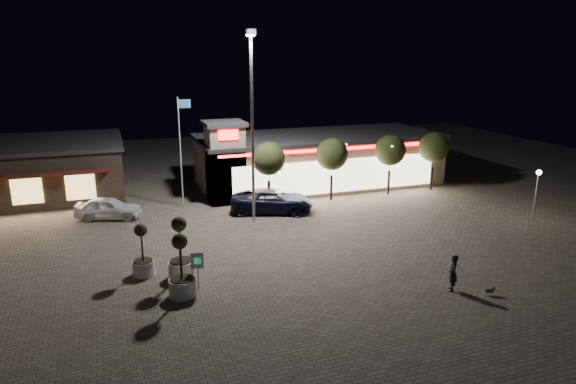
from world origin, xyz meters
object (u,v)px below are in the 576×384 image
object	(u,v)px
pickup_truck	(272,201)
pedestrian	(453,273)
planter_mid	(182,277)
valet_sign	(197,264)
planter_left	(143,259)
white_sedan	(109,208)

from	to	relation	value
pickup_truck	pedestrian	distance (m)	15.37
pedestrian	pickup_truck	bearing A→B (deg)	-134.29
pickup_truck	planter_mid	xyz separation A→B (m)	(-7.91, -11.05, 0.14)
pickup_truck	valet_sign	bearing A→B (deg)	165.98
pickup_truck	valet_sign	size ratio (longest dim) A/B	3.13
planter_left	valet_sign	distance (m)	3.49
pickup_truck	pedestrian	size ratio (longest dim) A/B	3.25
pickup_truck	planter_mid	world-z (taller)	planter_mid
pedestrian	valet_sign	world-z (taller)	valet_sign
planter_left	valet_sign	size ratio (longest dim) A/B	1.48
planter_left	pickup_truck	bearing A→B (deg)	40.41
white_sedan	planter_left	distance (m)	10.40
pickup_truck	pedestrian	world-z (taller)	pedestrian
white_sedan	pedestrian	distance (m)	22.87
pickup_truck	planter_mid	distance (m)	13.59
pickup_truck	planter_mid	size ratio (longest dim) A/B	1.89
pickup_truck	white_sedan	distance (m)	11.22
white_sedan	pickup_truck	bearing A→B (deg)	-84.08
white_sedan	planter_left	world-z (taller)	planter_left
valet_sign	pedestrian	bearing A→B (deg)	-20.11
planter_mid	valet_sign	world-z (taller)	planter_mid
white_sedan	pedestrian	size ratio (longest dim) A/B	2.46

